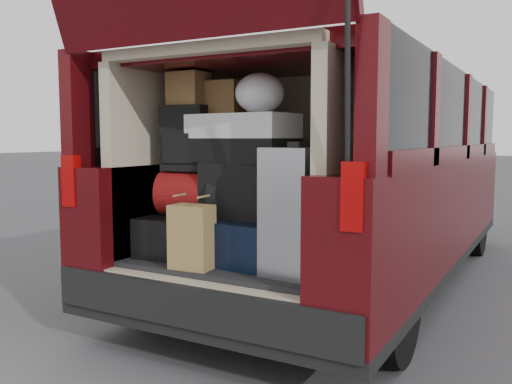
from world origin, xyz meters
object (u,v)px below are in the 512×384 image
at_px(navy_hardshell, 254,239).
at_px(backpack, 186,138).
at_px(red_duffel, 195,194).
at_px(twotone_duffel, 243,138).
at_px(black_soft_case, 243,190).
at_px(black_hardshell, 189,234).
at_px(kraft_bag, 192,237).
at_px(silver_roller, 302,210).

height_order(navy_hardshell, backpack, backpack).
bearing_deg(red_duffel, twotone_duffel, -3.41).
relative_size(black_soft_case, backpack, 1.14).
bearing_deg(black_hardshell, kraft_bag, -55.71).
bearing_deg(black_hardshell, twotone_duffel, -1.38).
relative_size(silver_roller, kraft_bag, 1.89).
distance_m(silver_roller, twotone_duffel, 0.59).
xyz_separation_m(black_hardshell, kraft_bag, (0.26, -0.33, 0.06)).
bearing_deg(kraft_bag, black_soft_case, 61.91).
bearing_deg(navy_hardshell, twotone_duffel, 179.71).
height_order(kraft_bag, red_duffel, red_duffel).
xyz_separation_m(silver_roller, kraft_bag, (-0.56, -0.23, -0.16)).
height_order(black_hardshell, kraft_bag, kraft_bag).
distance_m(silver_roller, red_duffel, 0.76).
relative_size(black_soft_case, twotone_duffel, 0.72).
height_order(black_hardshell, black_soft_case, black_soft_case).
bearing_deg(twotone_duffel, black_soft_case, -53.09).
bearing_deg(black_hardshell, silver_roller, -10.90).
height_order(kraft_bag, black_soft_case, black_soft_case).
xyz_separation_m(red_duffel, black_soft_case, (0.34, 0.01, 0.03)).
bearing_deg(kraft_bag, twotone_duffel, 66.58).
height_order(navy_hardshell, twotone_duffel, twotone_duffel).
height_order(silver_roller, red_duffel, silver_roller).
height_order(red_duffel, twotone_duffel, twotone_duffel).
bearing_deg(black_soft_case, silver_roller, -10.06).
bearing_deg(kraft_bag, navy_hardshell, 55.55).
bearing_deg(kraft_bag, red_duffel, 118.56).
distance_m(silver_roller, backpack, 0.90).
relative_size(kraft_bag, backpack, 0.89).
relative_size(silver_roller, black_soft_case, 1.49).
distance_m(black_hardshell, kraft_bag, 0.42).
distance_m(red_duffel, twotone_duffel, 0.47).
height_order(navy_hardshell, red_duffel, red_duffel).
xyz_separation_m(silver_roller, red_duffel, (-0.76, 0.07, 0.04)).
relative_size(silver_roller, twotone_duffel, 1.07).
relative_size(red_duffel, black_soft_case, 0.95).
relative_size(navy_hardshell, backpack, 1.46).
height_order(red_duffel, black_soft_case, black_soft_case).
height_order(silver_roller, backpack, backpack).
xyz_separation_m(black_hardshell, backpack, (0.01, -0.03, 0.60)).
relative_size(black_hardshell, red_duffel, 1.41).
bearing_deg(black_soft_case, black_hardshell, 179.44).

